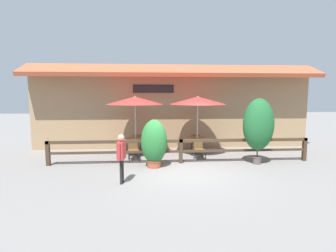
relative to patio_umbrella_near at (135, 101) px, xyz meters
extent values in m
plane|color=slate|center=(1.85, -2.48, -2.45)|extent=(60.00, 60.00, 0.00)
cube|color=#997A56|center=(1.85, 1.72, -0.65)|extent=(14.00, 0.40, 3.60)
cube|color=#B25133|center=(1.85, 1.17, 1.42)|extent=(14.28, 1.48, 0.70)
cube|color=black|center=(0.84, 1.49, 0.55)|extent=(2.01, 0.04, 0.40)
cube|color=#3D2D1E|center=(1.85, -1.43, -1.56)|extent=(10.40, 0.14, 0.11)
cube|color=#3D2D1E|center=(1.85, -1.43, -1.98)|extent=(10.40, 0.10, 0.09)
cube|color=#3D2D1E|center=(-3.28, -1.43, -1.98)|extent=(0.14, 0.14, 0.95)
cube|color=#3D2D1E|center=(1.85, -1.43, -1.98)|extent=(0.14, 0.14, 0.95)
cube|color=#3D2D1E|center=(6.98, -1.43, -1.98)|extent=(0.14, 0.14, 0.95)
cylinder|color=#B7B2A8|center=(0.00, 0.00, -1.28)|extent=(0.06, 0.06, 2.34)
cone|color=red|center=(0.00, 0.00, 0.00)|extent=(2.46, 2.46, 0.33)
sphere|color=#B2ADA3|center=(0.00, 0.00, 0.17)|extent=(0.07, 0.07, 0.07)
cylinder|color=olive|center=(0.00, 0.00, -1.70)|extent=(1.06, 1.06, 0.05)
cylinder|color=#333333|center=(0.00, 0.00, -2.09)|extent=(0.07, 0.07, 0.73)
cylinder|color=#333333|center=(0.00, 0.00, -2.44)|extent=(0.58, 0.58, 0.03)
cube|color=brown|center=(-0.05, -0.85, -2.04)|extent=(0.49, 0.49, 0.05)
cube|color=brown|center=(-0.08, -0.66, -1.81)|extent=(0.40, 0.11, 0.40)
cylinder|color=#2D2D2D|center=(-0.20, -1.07, -2.26)|extent=(0.04, 0.04, 0.39)
cylinder|color=#2D2D2D|center=(0.17, -1.00, -2.26)|extent=(0.04, 0.04, 0.39)
cylinder|color=#2D2D2D|center=(-0.27, -0.70, -2.26)|extent=(0.04, 0.04, 0.39)
cylinder|color=#2D2D2D|center=(0.10, -0.63, -2.26)|extent=(0.04, 0.04, 0.39)
cube|color=brown|center=(0.02, 0.85, -2.04)|extent=(0.48, 0.48, 0.05)
cube|color=brown|center=(0.05, 0.66, -1.81)|extent=(0.40, 0.10, 0.40)
cylinder|color=#2D2D2D|center=(0.18, 1.07, -2.26)|extent=(0.04, 0.04, 0.39)
cylinder|color=#2D2D2D|center=(-0.20, 1.00, -2.26)|extent=(0.04, 0.04, 0.39)
cylinder|color=#2D2D2D|center=(0.24, 0.69, -2.26)|extent=(0.04, 0.04, 0.39)
cylinder|color=#2D2D2D|center=(-0.13, 0.63, -2.26)|extent=(0.04, 0.04, 0.39)
cylinder|color=#B7B2A8|center=(2.76, -0.11, -1.28)|extent=(0.06, 0.06, 2.34)
cone|color=red|center=(2.76, -0.11, 0.00)|extent=(2.46, 2.46, 0.33)
sphere|color=#B2ADA3|center=(2.76, -0.11, 0.17)|extent=(0.07, 0.07, 0.07)
cylinder|color=olive|center=(2.76, -0.11, -1.70)|extent=(1.06, 1.06, 0.05)
cylinder|color=#333333|center=(2.76, -0.11, -2.09)|extent=(0.07, 0.07, 0.73)
cylinder|color=#333333|center=(2.76, -0.11, -2.44)|extent=(0.58, 0.58, 0.03)
cube|color=brown|center=(2.72, -0.95, -2.04)|extent=(0.49, 0.49, 0.05)
cube|color=brown|center=(2.68, -0.77, -1.81)|extent=(0.40, 0.11, 0.40)
cylinder|color=#2D2D2D|center=(2.57, -1.18, -2.26)|extent=(0.04, 0.04, 0.39)
cylinder|color=#2D2D2D|center=(2.94, -1.10, -2.26)|extent=(0.04, 0.04, 0.39)
cylinder|color=#2D2D2D|center=(2.49, -0.80, -2.26)|extent=(0.04, 0.04, 0.39)
cylinder|color=#2D2D2D|center=(2.87, -0.73, -2.26)|extent=(0.04, 0.04, 0.39)
cube|color=brown|center=(2.84, 0.73, -2.04)|extent=(0.50, 0.50, 0.05)
cube|color=brown|center=(2.80, 0.54, -1.81)|extent=(0.40, 0.12, 0.40)
cylinder|color=#2D2D2D|center=(3.06, 0.87, -2.26)|extent=(0.04, 0.04, 0.39)
cylinder|color=#2D2D2D|center=(2.69, 0.95, -2.26)|extent=(0.04, 0.04, 0.39)
cylinder|color=#2D2D2D|center=(2.98, 0.50, -2.26)|extent=(0.04, 0.04, 0.39)
cylinder|color=#2D2D2D|center=(2.61, 0.58, -2.26)|extent=(0.04, 0.04, 0.39)
cylinder|color=#564C47|center=(4.83, -1.79, -2.31)|extent=(0.31, 0.31, 0.29)
cylinder|color=#564C47|center=(4.83, -1.79, -2.18)|extent=(0.33, 0.33, 0.04)
cylinder|color=brown|center=(4.83, -1.79, -1.86)|extent=(0.06, 0.06, 0.60)
ellipsoid|color=#1E5B2D|center=(4.83, -1.79, -0.89)|extent=(1.19, 1.07, 2.01)
cylinder|color=#9E4C33|center=(0.78, -1.96, -2.32)|extent=(0.51, 0.51, 0.28)
cylinder|color=#9E4C33|center=(0.78, -1.96, -2.20)|extent=(0.55, 0.55, 0.04)
ellipsoid|color=#287033|center=(0.78, -1.96, -1.48)|extent=(0.97, 0.87, 1.65)
cylinder|color=#B7AD99|center=(6.04, 1.07, -2.28)|extent=(0.34, 0.34, 0.35)
cylinder|color=#B7AD99|center=(6.04, 1.07, -2.13)|extent=(0.37, 0.37, 0.04)
ellipsoid|color=#3D8E38|center=(6.04, 1.07, -1.77)|extent=(0.56, 0.51, 0.79)
cylinder|color=black|center=(-0.26, -3.77, -2.07)|extent=(0.08, 0.08, 0.77)
cylinder|color=black|center=(-0.24, -3.62, -2.07)|extent=(0.08, 0.08, 0.77)
cube|color=#B23333|center=(-0.25, -3.70, -1.42)|extent=(0.25, 0.44, 0.54)
cylinder|color=#B23333|center=(-0.29, -3.93, -1.42)|extent=(0.07, 0.07, 0.52)
cylinder|color=#B23333|center=(-0.21, -3.46, -1.42)|extent=(0.07, 0.07, 0.52)
sphere|color=tan|center=(-0.25, -3.70, -1.03)|extent=(0.21, 0.21, 0.21)
camera|label=1|loc=(0.58, -11.57, 0.26)|focal=28.00mm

